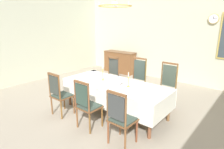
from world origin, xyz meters
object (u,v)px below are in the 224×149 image
(chair_north_c, at_px, (166,87))
(mounted_clock, at_px, (214,19))
(bowl_near_left, at_px, (97,85))
(candlestick_west, at_px, (103,74))
(chandelier, at_px, (115,5))
(chair_south_a, at_px, (60,93))
(chair_south_b, at_px, (87,104))
(chair_north_a, at_px, (111,75))
(spoon_primary, at_px, (95,84))
(bowl_far_left, at_px, (94,71))
(dining_table, at_px, (115,86))
(bowl_near_right, at_px, (132,80))
(spoon_secondary, at_px, (136,81))
(chair_north_b, at_px, (137,80))
(sideboard, at_px, (120,62))
(chair_south_c, at_px, (121,117))
(soup_tureen, at_px, (118,80))
(candlestick_east, at_px, (128,81))

(chair_north_c, height_order, mounted_clock, mounted_clock)
(chair_north_c, distance_m, bowl_near_left, 1.72)
(candlestick_west, height_order, chandelier, chandelier)
(mounted_clock, height_order, chandelier, chandelier)
(chair_south_a, xyz_separation_m, chair_south_b, (0.92, -0.00, 0.00))
(chair_north_c, xyz_separation_m, chandelier, (-0.88, -0.94, 1.90))
(chair_north_a, xyz_separation_m, spoon_primary, (0.60, -1.30, 0.18))
(bowl_far_left, bearing_deg, chandelier, -20.35)
(chair_south_b, height_order, chair_north_c, chair_north_c)
(dining_table, height_order, bowl_far_left, bowl_far_left)
(bowl_near_left, xyz_separation_m, mounted_clock, (1.42, 3.73, 1.47))
(spoon_primary, height_order, mounted_clock, mounted_clock)
(bowl_near_right, height_order, mounted_clock, mounted_clock)
(chair_north_a, distance_m, chair_south_b, 2.09)
(spoon_secondary, bearing_deg, candlestick_west, -133.86)
(chair_north_b, xyz_separation_m, candlestick_west, (-0.40, -0.94, 0.31))
(dining_table, relative_size, sideboard, 1.80)
(chair_north_a, bearing_deg, chair_south_c, 133.59)
(chair_north_b, bearing_deg, chair_south_a, 63.82)
(chair_north_a, bearing_deg, spoon_secondary, 157.91)
(soup_tureen, distance_m, candlestick_west, 0.49)
(chair_north_a, distance_m, candlestick_east, 1.62)
(candlestick_east, distance_m, sideboard, 4.06)
(soup_tureen, height_order, spoon_secondary, soup_tureen)
(soup_tureen, xyz_separation_m, mounted_clock, (1.12, 3.34, 1.39))
(chair_north_b, distance_m, chair_south_c, 2.06)
(candlestick_east, bearing_deg, candlestick_west, 180.00)
(spoon_secondary, relative_size, chandelier, 0.24)
(spoon_secondary, bearing_deg, candlestick_east, -67.90)
(spoon_primary, bearing_deg, chair_north_b, 87.88)
(candlestick_west, relative_size, chandelier, 0.53)
(spoon_secondary, bearing_deg, soup_tureen, -102.62)
(bowl_far_left, bearing_deg, candlestick_east, -15.45)
(chair_south_a, distance_m, chair_north_c, 2.59)
(bowl_far_left, xyz_separation_m, sideboard, (-1.09, 2.67, -0.31))
(chair_north_b, bearing_deg, chair_north_c, 179.94)
(dining_table, bearing_deg, chair_north_b, 88.71)
(bowl_far_left, distance_m, sideboard, 2.91)
(dining_table, distance_m, candlestick_west, 0.45)
(bowl_far_left, bearing_deg, mounted_clock, 51.30)
(bowl_far_left, bearing_deg, spoon_secondary, 1.00)
(candlestick_east, xyz_separation_m, chandelier, (-0.38, 0.00, 1.61))
(sideboard, bearing_deg, chair_north_b, 136.15)
(chair_south_c, height_order, chandelier, chandelier)
(bowl_far_left, bearing_deg, chair_north_c, 14.69)
(sideboard, bearing_deg, bowl_far_left, 112.20)
(dining_table, xyz_separation_m, candlestick_west, (-0.38, -0.00, 0.23))
(chair_north_c, bearing_deg, mounted_clock, -97.96)
(candlestick_west, height_order, bowl_near_right, candlestick_west)
(soup_tureen, height_order, mounted_clock, mounted_clock)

